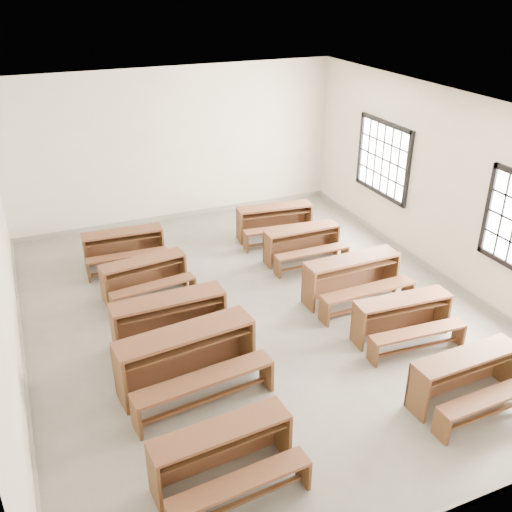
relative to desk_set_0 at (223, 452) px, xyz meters
name	(u,v)px	position (x,y,z in m)	size (l,w,h in m)	color
room	(262,184)	(1.72, 2.94, 1.75)	(8.50, 8.50, 3.20)	slate
desk_set_0	(223,452)	(0.00, 0.00, 0.00)	(1.56, 0.89, 0.68)	brown
desk_set_1	(188,356)	(0.12, 1.64, 0.08)	(1.89, 1.12, 0.81)	brown
desk_set_2	(170,318)	(0.17, 2.65, 0.03)	(1.64, 0.87, 0.73)	brown
desk_set_3	(145,275)	(0.15, 4.18, -0.03)	(1.48, 0.89, 0.63)	brown
desk_set_4	(124,246)	(0.06, 5.41, -0.02)	(1.47, 0.82, 0.65)	brown
desk_set_5	(467,375)	(3.22, 0.00, -0.01)	(1.50, 0.81, 0.67)	brown
desk_set_6	(403,316)	(3.32, 1.45, -0.02)	(1.50, 0.85, 0.65)	brown
desk_set_7	(353,276)	(3.24, 2.70, 0.03)	(1.64, 0.88, 0.73)	brown
desk_set_8	(303,242)	(3.13, 4.27, -0.02)	(1.42, 0.75, 0.64)	brown
desk_set_9	(275,220)	(3.09, 5.38, 0.00)	(1.58, 0.94, 0.68)	brown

